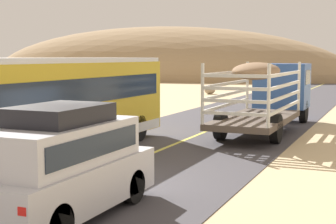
{
  "coord_description": "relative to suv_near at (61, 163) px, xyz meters",
  "views": [
    {
      "loc": [
        7.26,
        -10.92,
        3.26
      ],
      "look_at": [
        0.0,
        5.85,
        1.29
      ],
      "focal_mm": 54.83,
      "sensor_mm": 36.0,
      "label": 1
    }
  ],
  "objects": [
    {
      "name": "road_centre_line",
      "position": [
        -1.29,
        2.52,
        -1.13
      ],
      "size": [
        0.16,
        117.6,
        0.0
      ],
      "primitive_type": "cube",
      "color": "#D8CC4C",
      "rests_on": "road_surface"
    },
    {
      "name": "livestock_truck",
      "position": [
        1.03,
        15.24,
        0.64
      ],
      "size": [
        2.53,
        9.7,
        3.02
      ],
      "color": "#3359A5",
      "rests_on": "road_surface"
    },
    {
      "name": "boulder_mid_field",
      "position": [
        -8.48,
        34.24,
        -0.81
      ],
      "size": [
        0.94,
        0.94,
        0.68
      ],
      "primitive_type": "ellipsoid",
      "color": "gray",
      "rests_on": "ground"
    },
    {
      "name": "bus",
      "position": [
        -3.99,
        5.89,
        0.6
      ],
      "size": [
        2.54,
        10.0,
        3.21
      ],
      "color": "gold",
      "rests_on": "road_surface"
    },
    {
      "name": "road_surface",
      "position": [
        -1.29,
        2.52,
        -1.14
      ],
      "size": [
        8.0,
        120.0,
        0.02
      ],
      "primitive_type": "cube",
      "color": "#423F44",
      "rests_on": "ground"
    },
    {
      "name": "distant_hill",
      "position": [
        -26.23,
        61.13,
        -1.15
      ],
      "size": [
        58.05,
        21.39,
        15.38
      ],
      "primitive_type": "ellipsoid",
      "color": "#997C5A",
      "rests_on": "ground"
    },
    {
      "name": "ground_plane",
      "position": [
        -1.29,
        2.52,
        -1.15
      ],
      "size": [
        240.0,
        240.0,
        0.0
      ],
      "primitive_type": "plane",
      "color": "#CCB284"
    },
    {
      "name": "suv_near",
      "position": [
        0.0,
        0.0,
        0.0
      ],
      "size": [
        1.9,
        4.62,
        2.29
      ],
      "color": "silver",
      "rests_on": "road_surface"
    }
  ]
}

